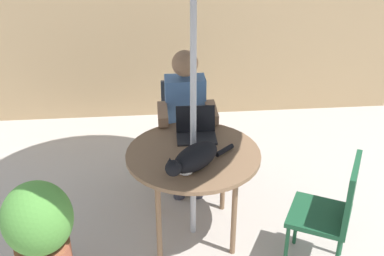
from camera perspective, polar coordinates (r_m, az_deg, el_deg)
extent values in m
plane|color=#ADA399|center=(4.03, 0.13, -11.71)|extent=(14.00, 14.00, 0.00)
cube|color=tan|center=(5.47, -1.91, 10.36)|extent=(4.98, 0.08, 1.82)
cylinder|color=brown|center=(3.61, 0.14, -3.05)|extent=(0.98, 0.98, 0.03)
cylinder|color=brown|center=(4.06, 3.60, -5.27)|extent=(0.04, 0.04, 0.69)
cylinder|color=brown|center=(4.02, -4.07, -5.64)|extent=(0.04, 0.04, 0.69)
cylinder|color=brown|center=(3.59, -3.84, -10.44)|extent=(0.04, 0.04, 0.69)
cylinder|color=brown|center=(3.63, 4.84, -9.95)|extent=(0.04, 0.04, 0.69)
cylinder|color=#B7B7BC|center=(3.42, 0.15, 2.85)|extent=(0.04, 0.04, 2.24)
cube|color=#33383F|center=(4.41, -0.76, -0.94)|extent=(0.40, 0.40, 0.04)
cube|color=#33383F|center=(4.46, -0.96, 2.86)|extent=(0.40, 0.04, 0.44)
cylinder|color=#33383F|center=(4.68, 1.17, -2.28)|extent=(0.03, 0.03, 0.42)
cylinder|color=#33383F|center=(4.66, -2.99, -2.46)|extent=(0.03, 0.03, 0.42)
cylinder|color=#33383F|center=(4.37, -2.80, -4.73)|extent=(0.03, 0.03, 0.42)
cylinder|color=#33383F|center=(4.39, 1.64, -4.52)|extent=(0.03, 0.03, 0.42)
cube|color=#194C2D|center=(3.58, 14.36, -9.67)|extent=(0.54, 0.54, 0.04)
cube|color=#194C2D|center=(3.43, 17.79, -7.10)|extent=(0.22, 0.37, 0.44)
cylinder|color=#194C2D|center=(3.85, 16.92, -11.38)|extent=(0.03, 0.03, 0.42)
cylinder|color=#194C2D|center=(3.87, 11.89, -10.39)|extent=(0.03, 0.03, 0.42)
cylinder|color=#194C2D|center=(3.61, 10.73, -13.56)|extent=(0.03, 0.03, 0.42)
cube|color=#4C72A5|center=(4.27, -0.79, 2.44)|extent=(0.34, 0.20, 0.54)
sphere|color=#936B4C|center=(4.11, -0.81, 7.41)|extent=(0.22, 0.22, 0.22)
cube|color=#383842|center=(4.24, -1.69, -1.17)|extent=(0.12, 0.30, 0.12)
cylinder|color=#383842|center=(4.25, -1.51, -5.42)|extent=(0.10, 0.10, 0.46)
cube|color=#383842|center=(4.25, 0.46, -1.07)|extent=(0.12, 0.30, 0.12)
cylinder|color=#383842|center=(4.27, 0.64, -5.32)|extent=(0.10, 0.10, 0.46)
cube|color=#936B4C|center=(4.04, -3.38, 1.61)|extent=(0.08, 0.32, 0.08)
cube|color=#936B4C|center=(4.07, 2.25, 1.84)|extent=(0.08, 0.32, 0.08)
cube|color=black|center=(3.78, 0.52, -1.12)|extent=(0.30, 0.23, 0.02)
cube|color=black|center=(3.82, 0.40, 1.06)|extent=(0.30, 0.06, 0.20)
cube|color=black|center=(3.83, 0.39, 1.12)|extent=(0.30, 0.06, 0.20)
ellipsoid|color=black|center=(3.39, 0.48, -3.35)|extent=(0.42, 0.41, 0.17)
sphere|color=black|center=(3.24, -2.15, -4.63)|extent=(0.11, 0.11, 0.11)
ellipsoid|color=white|center=(3.34, -0.76, -4.65)|extent=(0.17, 0.17, 0.09)
cylinder|color=black|center=(3.59, 3.75, -2.56)|extent=(0.16, 0.15, 0.04)
cone|color=black|center=(3.23, -2.56, -3.69)|extent=(0.04, 0.04, 0.03)
cone|color=black|center=(3.19, -1.77, -4.07)|extent=(0.04, 0.04, 0.03)
ellipsoid|color=#4C8C38|center=(3.33, -17.31, -9.86)|extent=(0.45, 0.45, 0.49)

